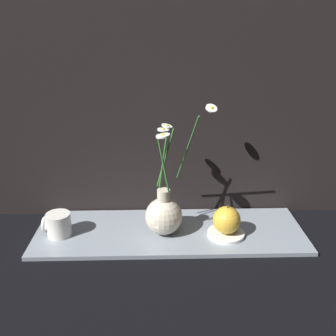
% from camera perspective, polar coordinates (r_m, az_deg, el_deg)
% --- Properties ---
extents(ground_plane, '(6.00, 6.00, 0.00)m').
position_cam_1_polar(ground_plane, '(1.12, 0.28, -9.94)').
color(ground_plane, black).
extents(shelf, '(0.78, 0.26, 0.01)m').
position_cam_1_polar(shelf, '(1.12, 0.28, -9.68)').
color(shelf, gray).
rests_on(shelf, ground_plane).
extents(backdrop_wall, '(1.28, 0.02, 1.10)m').
position_cam_1_polar(backdrop_wall, '(1.10, 0.08, 19.60)').
color(backdrop_wall, black).
rests_on(backdrop_wall, ground_plane).
extents(vase_with_flowers, '(0.20, 0.14, 0.37)m').
position_cam_1_polar(vase_with_flowers, '(1.07, -0.62, -6.89)').
color(vase_with_flowers, beige).
rests_on(vase_with_flowers, shelf).
extents(yellow_mug, '(0.08, 0.07, 0.07)m').
position_cam_1_polar(yellow_mug, '(1.12, -16.43, -8.26)').
color(yellow_mug, silver).
rests_on(yellow_mug, shelf).
extents(saucer_plate, '(0.11, 0.11, 0.01)m').
position_cam_1_polar(saucer_plate, '(1.10, 8.80, -9.85)').
color(saucer_plate, white).
rests_on(saucer_plate, shelf).
extents(orange_fruit, '(0.08, 0.08, 0.09)m').
position_cam_1_polar(orange_fruit, '(1.08, 8.93, -7.84)').
color(orange_fruit, gold).
rests_on(orange_fruit, saucer_plate).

